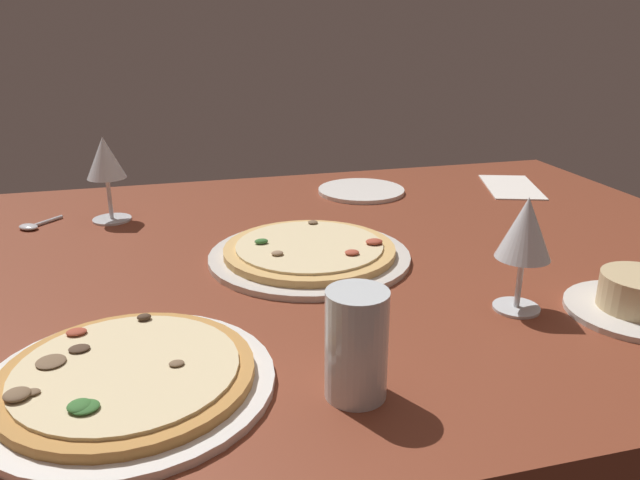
{
  "coord_description": "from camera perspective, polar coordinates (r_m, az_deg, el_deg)",
  "views": [
    {
      "loc": [
        26.65,
        93.44,
        42.01
      ],
      "look_at": [
        1.94,
        0.54,
        7.0
      ],
      "focal_mm": 34.9,
      "sensor_mm": 36.0,
      "label": 1
    }
  ],
  "objects": [
    {
      "name": "dining_table",
      "position": [
        1.05,
        0.95,
        -2.37
      ],
      "size": [
        150.0,
        110.0,
        4.0
      ],
      "primitive_type": "cube",
      "color": "brown",
      "rests_on": "ground"
    },
    {
      "name": "water_glass",
      "position": [
        0.65,
        3.35,
        -10.09
      ],
      "size": [
        6.59,
        6.59,
        11.98
      ],
      "color": "silver",
      "rests_on": "dining_table"
    },
    {
      "name": "pizza_main",
      "position": [
        1.02,
        -0.96,
        -1.17
      ],
      "size": [
        33.07,
        33.07,
        3.39
      ],
      "color": "silver",
      "rests_on": "dining_table"
    },
    {
      "name": "ramekin_on_saucer",
      "position": [
        0.94,
        27.13,
        -4.78
      ],
      "size": [
        18.57,
        18.57,
        5.49
      ],
      "color": "silver",
      "rests_on": "dining_table"
    },
    {
      "name": "wine_glass_near",
      "position": [
        0.86,
        18.31,
        0.73
      ],
      "size": [
        7.32,
        7.32,
        15.92
      ],
      "color": "silver",
      "rests_on": "dining_table"
    },
    {
      "name": "paper_menu",
      "position": [
        1.52,
        17.13,
        4.67
      ],
      "size": [
        17.52,
        23.69,
        0.3
      ],
      "primitive_type": "cube",
      "rotation": [
        0.0,
        0.0,
        -0.32
      ],
      "color": "white",
      "rests_on": "dining_table"
    },
    {
      "name": "wine_glass_far",
      "position": [
        1.25,
        -19.1,
        6.82
      ],
      "size": [
        7.4,
        7.4,
        16.47
      ],
      "color": "silver",
      "rests_on": "dining_table"
    },
    {
      "name": "pizza_side",
      "position": [
        0.71,
        -17.26,
        -12.0
      ],
      "size": [
        31.6,
        31.6,
        3.38
      ],
      "color": "white",
      "rests_on": "dining_table"
    },
    {
      "name": "side_plate",
      "position": [
        1.41,
        3.8,
        4.54
      ],
      "size": [
        19.43,
        19.43,
        0.9
      ],
      "primitive_type": "cylinder",
      "color": "white",
      "rests_on": "dining_table"
    },
    {
      "name": "spoon",
      "position": [
        1.29,
        -24.84,
        1.21
      ],
      "size": [
        7.92,
        8.27,
        1.0
      ],
      "color": "silver",
      "rests_on": "dining_table"
    }
  ]
}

